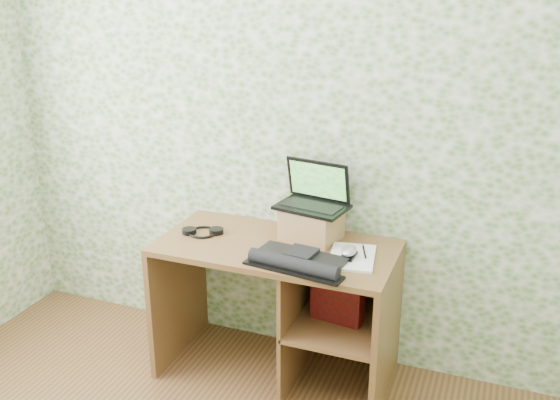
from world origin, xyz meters
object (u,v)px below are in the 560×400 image
at_px(desk, 292,293).
at_px(riser, 312,224).
at_px(notepad, 352,257).
at_px(keyboard, 298,261).
at_px(laptop, 314,196).

height_order(desk, riser, riser).
height_order(desk, notepad, notepad).
bearing_deg(keyboard, riser, 104.38).
bearing_deg(laptop, riser, -80.28).
distance_m(desk, keyboard, 0.37).
xyz_separation_m(desk, riser, (0.06, 0.12, 0.35)).
xyz_separation_m(keyboard, notepad, (0.22, 0.16, -0.02)).
bearing_deg(laptop, notepad, -27.75).
distance_m(laptop, keyboard, 0.41).
height_order(keyboard, notepad, keyboard).
bearing_deg(desk, keyboard, -64.54).
relative_size(riser, laptop, 0.72).
xyz_separation_m(laptop, keyboard, (0.04, -0.36, -0.20)).
distance_m(desk, riser, 0.37).
bearing_deg(laptop, keyboard, -74.04).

